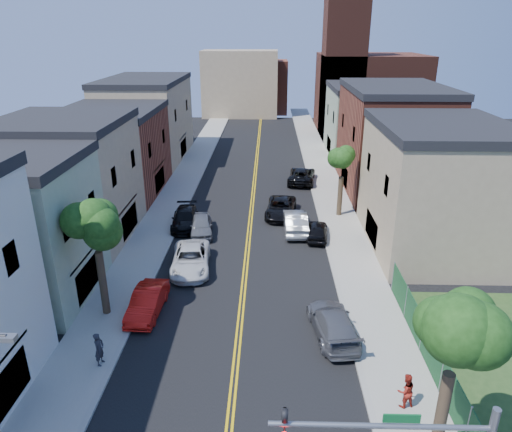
# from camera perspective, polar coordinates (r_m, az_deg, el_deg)

# --- Properties ---
(sidewalk_left) EXTENTS (3.20, 100.00, 0.15)m
(sidewalk_left) POSITION_cam_1_polar(r_m,az_deg,el_deg) (52.41, -8.89, 4.33)
(sidewalk_left) COLOR gray
(sidewalk_left) RESTS_ON ground
(sidewalk_right) EXTENTS (3.20, 100.00, 0.15)m
(sidewalk_right) POSITION_cam_1_polar(r_m,az_deg,el_deg) (51.94, 8.57, 4.19)
(sidewalk_right) COLOR gray
(sidewalk_right) RESTS_ON ground
(curb_left) EXTENTS (0.30, 100.00, 0.15)m
(curb_left) POSITION_cam_1_polar(r_m,az_deg,el_deg) (52.12, -6.99, 4.34)
(curb_left) COLOR gray
(curb_left) RESTS_ON ground
(curb_right) EXTENTS (0.30, 100.00, 0.15)m
(curb_right) POSITION_cam_1_polar(r_m,az_deg,el_deg) (51.76, 6.64, 4.23)
(curb_right) COLOR gray
(curb_right) RESTS_ON ground
(bldg_left_palegrn) EXTENTS (9.00, 8.00, 8.50)m
(bldg_left_palegrn) POSITION_cam_1_polar(r_m,az_deg,el_deg) (31.69, -27.95, -1.91)
(bldg_left_palegrn) COLOR gray
(bldg_left_palegrn) RESTS_ON ground
(bldg_left_tan_near) EXTENTS (9.00, 10.00, 9.00)m
(bldg_left_tan_near) POSITION_cam_1_polar(r_m,az_deg,el_deg) (39.14, -21.94, 3.71)
(bldg_left_tan_near) COLOR #998466
(bldg_left_tan_near) RESTS_ON ground
(bldg_left_brick) EXTENTS (9.00, 12.00, 8.00)m
(bldg_left_brick) POSITION_cam_1_polar(r_m,az_deg,el_deg) (49.15, -17.04, 7.21)
(bldg_left_brick) COLOR brown
(bldg_left_brick) RESTS_ON ground
(bldg_left_tan_far) EXTENTS (9.00, 16.00, 9.50)m
(bldg_left_tan_far) POSITION_cam_1_polar(r_m,az_deg,el_deg) (62.11, -13.18, 11.22)
(bldg_left_tan_far) COLOR #998466
(bldg_left_tan_far) RESTS_ON ground
(bldg_right_tan) EXTENTS (9.00, 12.00, 9.00)m
(bldg_right_tan) POSITION_cam_1_polar(r_m,az_deg,el_deg) (37.12, 21.14, 2.89)
(bldg_right_tan) COLOR #998466
(bldg_right_tan) RESTS_ON ground
(bldg_right_brick) EXTENTS (9.00, 14.00, 10.00)m
(bldg_right_brick) POSITION_cam_1_polar(r_m,az_deg,el_deg) (49.91, 16.20, 8.71)
(bldg_right_brick) COLOR brown
(bldg_right_brick) RESTS_ON ground
(bldg_right_palegrn) EXTENTS (9.00, 12.00, 8.50)m
(bldg_right_palegrn) POSITION_cam_1_polar(r_m,az_deg,el_deg) (63.43, 13.13, 10.98)
(bldg_right_palegrn) COLOR gray
(bldg_right_palegrn) RESTS_ON ground
(church) EXTENTS (16.20, 14.20, 22.60)m
(church) POSITION_cam_1_polar(r_m,az_deg,el_deg) (78.08, 12.96, 15.19)
(church) COLOR #4C2319
(church) RESTS_ON ground
(backdrop_left) EXTENTS (14.00, 8.00, 12.00)m
(backdrop_left) POSITION_cam_1_polar(r_m,az_deg,el_deg) (91.82, -1.95, 15.85)
(backdrop_left) COLOR #998466
(backdrop_left) RESTS_ON ground
(backdrop_center) EXTENTS (10.00, 8.00, 10.00)m
(backdrop_center) POSITION_cam_1_polar(r_m,az_deg,el_deg) (95.75, 0.68, 15.51)
(backdrop_center) COLOR brown
(backdrop_center) RESTS_ON ground
(fence_right) EXTENTS (0.04, 15.00, 1.90)m
(fence_right) POSITION_cam_1_polar(r_m,az_deg,el_deg) (24.96, 20.61, -15.45)
(fence_right) COLOR #143F1E
(fence_right) RESTS_ON sidewalk_right
(tree_left_mid) EXTENTS (5.20, 5.20, 9.29)m
(tree_left_mid) POSITION_cam_1_polar(r_m,az_deg,el_deg) (26.59, -19.27, 0.65)
(tree_left_mid) COLOR #3A2A1D
(tree_left_mid) RESTS_ON sidewalk_left
(tree_right_corner) EXTENTS (5.80, 5.80, 10.35)m
(tree_right_corner) POSITION_cam_1_polar(r_m,az_deg,el_deg) (16.83, 24.00, -9.97)
(tree_right_corner) COLOR #3A2A1D
(tree_right_corner) RESTS_ON sidewalk_right
(tree_right_far) EXTENTS (4.40, 4.40, 8.03)m
(tree_right_far) POSITION_cam_1_polar(r_m,az_deg,el_deg) (40.88, 10.61, 7.51)
(tree_right_far) COLOR #3A2A1D
(tree_right_far) RESTS_ON sidewalk_right
(red_sedan) EXTENTS (1.77, 4.59, 1.49)m
(red_sedan) POSITION_cam_1_polar(r_m,az_deg,el_deg) (28.61, -13.13, -10.18)
(red_sedan) COLOR red
(red_sedan) RESTS_ON ground
(white_pickup) EXTENTS (3.09, 5.80, 1.55)m
(white_pickup) POSITION_cam_1_polar(r_m,az_deg,el_deg) (32.88, -7.97, -5.25)
(white_pickup) COLOR silver
(white_pickup) RESTS_ON ground
(grey_car_left) EXTENTS (2.38, 4.66, 1.52)m
(grey_car_left) POSITION_cam_1_polar(r_m,az_deg,el_deg) (38.34, -6.71, -1.14)
(grey_car_left) COLOR #5B5D63
(grey_car_left) RESTS_ON ground
(black_car_left) EXTENTS (2.47, 5.25, 1.48)m
(black_car_left) POSITION_cam_1_polar(r_m,az_deg,el_deg) (39.95, -8.69, -0.30)
(black_car_left) COLOR black
(black_car_left) RESTS_ON ground
(grey_car_right) EXTENTS (2.80, 5.47, 1.52)m
(grey_car_right) POSITION_cam_1_polar(r_m,az_deg,el_deg) (26.41, 9.40, -12.80)
(grey_car_right) COLOR #53555B
(grey_car_right) RESTS_ON ground
(black_car_right) EXTENTS (2.06, 4.19, 1.37)m
(black_car_right) POSITION_cam_1_polar(r_m,az_deg,el_deg) (37.64, 7.49, -1.74)
(black_car_right) COLOR black
(black_car_right) RESTS_ON ground
(silver_car_right) EXTENTS (1.98, 5.26, 1.72)m
(silver_car_right) POSITION_cam_1_polar(r_m,az_deg,el_deg) (38.66, 4.81, -0.70)
(silver_car_right) COLOR #9FA3A6
(silver_car_right) RESTS_ON ground
(dark_car_right_far) EXTENTS (3.44, 6.15, 1.63)m
(dark_car_right_far) POSITION_cam_1_polar(r_m,az_deg,el_deg) (51.36, 5.60, 4.99)
(dark_car_right_far) COLOR black
(dark_car_right_far) RESTS_ON ground
(black_suv_lane) EXTENTS (3.08, 5.70, 1.52)m
(black_suv_lane) POSITION_cam_1_polar(r_m,az_deg,el_deg) (41.86, 3.06, 1.01)
(black_suv_lane) COLOR black
(black_suv_lane) RESTS_ON ground
(pedestrian_left) EXTENTS (0.52, 0.70, 1.76)m
(pedestrian_left) POSITION_cam_1_polar(r_m,az_deg,el_deg) (25.07, -18.61, -15.15)
(pedestrian_left) COLOR #23232A
(pedestrian_left) RESTS_ON sidewalk_left
(pedestrian_right) EXTENTS (0.95, 0.83, 1.67)m
(pedestrian_right) POSITION_cam_1_polar(r_m,az_deg,el_deg) (22.71, 17.82, -19.65)
(pedestrian_right) COLOR maroon
(pedestrian_right) RESTS_ON sidewalk_right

